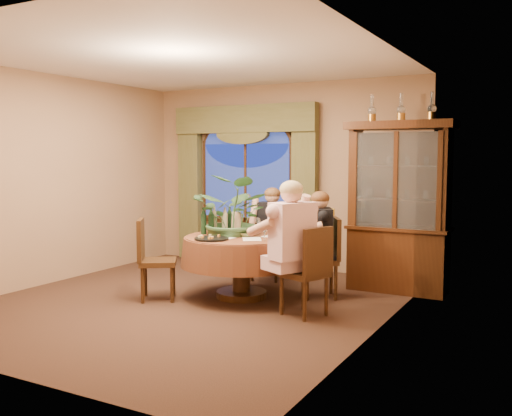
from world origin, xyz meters
The scene contains 36 objects.
floor centered at (0.00, 0.00, 0.00)m, with size 5.00×5.00×0.00m, color black.
wall_back centered at (0.00, 2.50, 1.40)m, with size 4.50×4.50×0.00m, color #8F6C4D.
wall_right centered at (2.25, 0.00, 1.40)m, with size 5.00×5.00×0.00m, color #8F6C4D.
ceiling centered at (0.00, 0.00, 2.80)m, with size 5.00×5.00×0.00m, color white.
window centered at (-0.60, 2.43, 1.30)m, with size 1.62×0.10×1.32m, color navy, non-canonical shape.
arched_transom centered at (-0.60, 2.43, 2.08)m, with size 1.60×0.06×0.44m, color navy, non-canonical shape.
drapery_left centered at (-1.63, 2.38, 1.18)m, with size 0.38×0.14×2.32m, color #484821.
drapery_right centered at (0.43, 2.38, 1.18)m, with size 0.38×0.14×2.32m, color #484821.
swag_valance centered at (-0.60, 2.35, 2.28)m, with size 2.45×0.16×0.42m, color #484821, non-canonical shape.
dining_table centered at (0.42, 0.52, 0.38)m, with size 1.47×1.47×0.75m, color maroon.
china_cabinet centered at (2.00, 1.75, 1.07)m, with size 1.33×0.53×2.14m, color #33170A.
oil_lamp_left centered at (1.63, 1.75, 2.31)m, with size 0.11×0.11×0.34m, color #A5722D, non-canonical shape.
oil_lamp_center centered at (2.00, 1.75, 2.31)m, with size 0.11×0.11×0.34m, color #A5722D, non-canonical shape.
oil_lamp_right centered at (2.37, 1.75, 2.31)m, with size 0.11×0.11×0.34m, color #A5722D, non-canonical shape.
chair_right centered at (1.40, 0.17, 0.48)m, with size 0.42×0.42×0.96m, color black.
chair_back_right centered at (1.24, 0.99, 0.48)m, with size 0.42×0.42×0.96m, color black.
chair_back centered at (0.24, 1.57, 0.48)m, with size 0.42×0.42×0.96m, color black.
chair_front_left centered at (-0.41, -0.04, 0.48)m, with size 0.42×0.42×0.96m, color black.
person_pink centered at (1.32, 0.05, 0.73)m, with size 0.52×0.48×1.46m, color beige, non-canonical shape.
person_back centered at (0.35, 1.50, 0.65)m, with size 0.46×0.42×1.29m, color black, non-canonical shape.
person_scarf centered at (1.27, 0.96, 0.65)m, with size 0.47×0.43×1.30m, color black, non-canonical shape.
stoneware_vase centered at (0.29, 0.63, 0.89)m, with size 0.15×0.15×0.28m, color #A18267, non-canonical shape.
centerpiece_plant centered at (0.28, 0.62, 1.37)m, with size 0.97×1.08×0.84m, color #335932.
olive_bowl centered at (0.50, 0.49, 0.78)m, with size 0.17×0.17×0.05m, color #4D542A.
cheese_platter centered at (0.27, 0.10, 0.76)m, with size 0.40×0.40×0.02m, color black.
wine_bottle_0 centered at (-0.02, 0.60, 0.92)m, with size 0.07×0.07×0.33m, color tan.
wine_bottle_1 centered at (0.14, 0.60, 0.92)m, with size 0.07×0.07×0.33m, color tan.
wine_bottle_2 centered at (-0.08, 0.46, 0.92)m, with size 0.07×0.07×0.33m, color black.
wine_bottle_3 centered at (0.02, 0.47, 0.92)m, with size 0.07×0.07×0.33m, color black.
wine_bottle_4 centered at (0.14, 0.71, 0.92)m, with size 0.07×0.07×0.33m, color black.
tasting_paper_0 centered at (0.66, 0.35, 0.75)m, with size 0.21×0.30×0.00m, color white.
tasting_paper_1 centered at (0.77, 0.71, 0.75)m, with size 0.21×0.30×0.00m, color white.
tasting_paper_2 centered at (0.33, 0.21, 0.75)m, with size 0.21×0.30×0.00m, color white.
wine_glass_person_pink centered at (0.85, 0.29, 0.84)m, with size 0.07×0.07×0.18m, color silver, non-canonical shape.
wine_glass_person_back centered at (0.38, 1.01, 0.84)m, with size 0.07×0.07×0.18m, color silver, non-canonical shape.
wine_glass_person_scarf centered at (0.85, 0.75, 0.84)m, with size 0.07×0.07×0.18m, color silver, non-canonical shape.
Camera 1 is at (3.83, -5.36, 1.72)m, focal length 40.00 mm.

